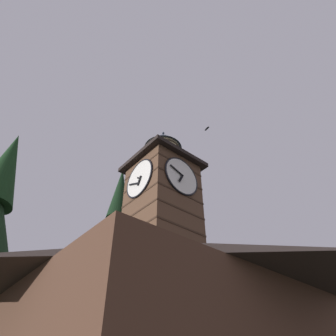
# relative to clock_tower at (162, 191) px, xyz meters

# --- Properties ---
(clock_tower) EXTENTS (3.88, 3.88, 8.24)m
(clock_tower) POSITION_rel_clock_tower_xyz_m (0.00, 0.00, 0.00)
(clock_tower) COLOR brown
(clock_tower) RESTS_ON building_main
(pine_tree_behind) EXTENTS (5.03, 5.03, 17.48)m
(pine_tree_behind) POSITION_rel_clock_tower_xyz_m (-0.50, -5.67, -4.93)
(pine_tree_behind) COLOR #473323
(pine_tree_behind) RESTS_ON ground_plane
(moon) EXTENTS (1.55, 1.55, 1.55)m
(moon) POSITION_rel_clock_tower_xyz_m (-11.07, -43.78, 2.28)
(moon) COLOR silver
(flying_bird_high) EXTENTS (0.22, 0.54, 0.11)m
(flying_bird_high) POSITION_rel_clock_tower_xyz_m (-5.67, -0.97, 9.52)
(flying_bird_high) COLOR black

